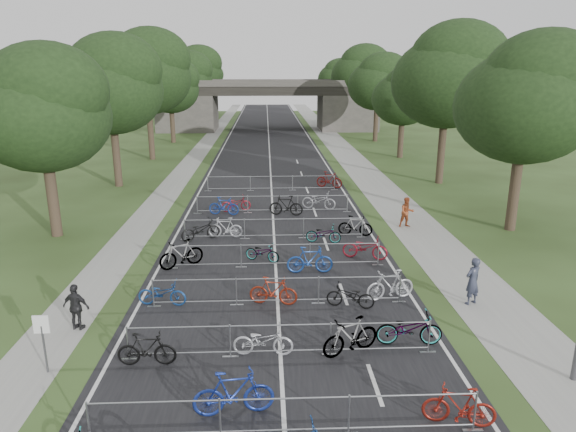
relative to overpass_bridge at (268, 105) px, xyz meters
name	(u,v)px	position (x,y,z in m)	size (l,w,h in m)	color
road	(269,144)	(0.00, -15.00, -3.53)	(11.00, 140.00, 0.01)	black
sidewalk_right	(337,144)	(8.00, -15.00, -3.53)	(3.00, 140.00, 0.01)	gray
sidewalk_left	(205,144)	(-7.50, -15.00, -3.53)	(2.00, 140.00, 0.01)	gray
lane_markings	(269,144)	(0.00, -15.00, -3.53)	(0.12, 140.00, 0.00)	silver
overpass_bridge	(268,105)	(0.00, 0.00, 0.00)	(31.00, 8.00, 7.05)	#403E39
park_sign	(42,333)	(-6.80, -62.00, -2.27)	(0.45, 0.06, 1.83)	#4C4C51
tree_left_0	(43,111)	(-11.39, -49.07, 2.96)	(6.72, 6.72, 10.25)	#33261C
tree_right_0	(528,101)	(13.11, -49.07, 3.39)	(7.17, 7.17, 10.93)	#33261C
tree_left_1	(111,87)	(-11.39, -37.07, 3.77)	(7.56, 7.56, 11.53)	#33261C
tree_right_1	(449,78)	(13.11, -37.07, 4.37)	(8.18, 8.18, 12.47)	#33261C
tree_left_2	(147,73)	(-11.39, -25.07, 4.58)	(8.40, 8.40, 12.81)	#33261C
tree_right_2	(405,97)	(13.11, -25.07, 2.41)	(6.16, 6.16, 9.39)	#33261C
tree_left_3	(171,87)	(-11.39, -13.07, 2.96)	(6.72, 6.72, 10.25)	#33261C
tree_right_3	(379,83)	(13.11, -13.07, 3.39)	(7.17, 7.17, 10.93)	#33261C
tree_left_4	(186,78)	(-11.39, -1.07, 3.77)	(7.56, 7.56, 11.53)	#33261C
tree_right_4	(361,74)	(13.11, -1.07, 4.37)	(8.18, 8.18, 12.47)	#33261C
tree_left_5	(197,72)	(-11.39, 10.93, 4.58)	(8.40, 8.40, 12.81)	#33261C
tree_right_5	(347,85)	(13.11, 10.93, 2.41)	(6.16, 6.16, 9.39)	#33261C
tree_left_6	(205,80)	(-11.39, 22.93, 2.96)	(6.72, 6.72, 10.25)	#33261C
tree_right_6	(337,78)	(13.11, 22.93, 3.39)	(7.17, 7.17, 10.93)	#33261C
barrier_row_0	(285,417)	(0.00, -65.00, -2.99)	(9.70, 0.08, 1.10)	#919498
barrier_row_1	(280,340)	(0.00, -61.40, -2.99)	(9.70, 0.08, 1.10)	#919498
barrier_row_2	(278,291)	(0.00, -57.80, -2.99)	(9.70, 0.08, 1.10)	#919498
barrier_row_3	(276,255)	(0.00, -54.00, -2.99)	(9.70, 0.08, 1.10)	#919498
barrier_row_4	(274,229)	(0.00, -50.00, -2.99)	(9.70, 0.08, 1.10)	#919498
barrier_row_5	(273,204)	(0.00, -45.00, -2.99)	(9.70, 0.08, 1.10)	#919498
barrier_row_6	(271,183)	(0.00, -39.00, -2.99)	(9.70, 0.08, 1.10)	#919498
bike_1	(234,393)	(-1.26, -64.14, -2.91)	(0.59, 2.08, 1.25)	navy
bike_3	(459,406)	(4.30, -64.77, -3.00)	(0.50, 1.78, 1.07)	maroon
bike_4	(147,350)	(-3.97, -61.75, -3.01)	(0.49, 1.75, 1.05)	black
bike_5	(263,341)	(-0.53, -61.32, -3.05)	(0.65, 1.85, 0.97)	#AEAFB6
bike_6	(351,336)	(2.16, -61.35, -2.94)	(0.56, 1.98, 1.19)	#919498
bike_7	(409,329)	(4.12, -60.89, -2.98)	(0.73, 2.10, 1.10)	#919498
bike_8	(162,293)	(-4.30, -57.68, -3.05)	(0.64, 1.82, 0.96)	navy
bike_9	(273,291)	(-0.16, -57.80, -2.99)	(0.51, 1.82, 1.09)	maroon
bike_10	(350,296)	(2.67, -58.19, -3.07)	(0.62, 1.77, 0.93)	black
bike_11	(390,285)	(4.30, -57.54, -2.94)	(0.56, 1.97, 1.18)	#AAABB1
bike_12	(181,254)	(-4.17, -53.86, -2.91)	(0.59, 2.09, 1.26)	#919498
bike_13	(262,252)	(-0.59, -53.29, -3.10)	(0.58, 1.66, 0.87)	#919498
bike_14	(310,260)	(1.46, -54.78, -2.93)	(0.56, 2.00, 1.20)	navy
bike_15	(365,248)	(4.16, -53.16, -2.98)	(0.73, 2.09, 1.10)	maroon
bike_16	(200,230)	(-3.79, -50.11, -2.99)	(0.72, 2.07, 1.09)	black
bike_17	(225,228)	(-2.54, -49.74, -2.99)	(0.51, 1.80, 1.08)	#B2B4BA
bike_18	(323,234)	(2.49, -50.78, -3.07)	(0.62, 1.78, 0.94)	#919498
bike_19	(355,226)	(4.30, -49.72, -2.99)	(0.51, 1.81, 1.09)	#919498
bike_20	(224,206)	(-2.95, -45.38, -2.97)	(0.53, 1.86, 1.12)	navy
bike_21	(236,203)	(-2.27, -44.53, -3.04)	(0.65, 1.86, 0.98)	maroon
bike_22	(286,206)	(0.79, -45.65, -2.92)	(0.58, 2.04, 1.23)	black
bike_23	(319,200)	(2.91, -44.29, -2.97)	(0.75, 2.15, 1.13)	gray
bike_27	(329,180)	(4.30, -38.26, -2.93)	(0.56, 2.00, 1.20)	maroon
pedestrian_a	(473,281)	(7.25, -58.06, -2.62)	(0.67, 0.44, 1.83)	#2C3042
pedestrian_b	(407,212)	(7.41, -48.28, -2.69)	(0.82, 0.64, 1.69)	#9B4521
pedestrian_c	(76,307)	(-6.80, -59.41, -2.72)	(0.95, 0.40, 1.63)	black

